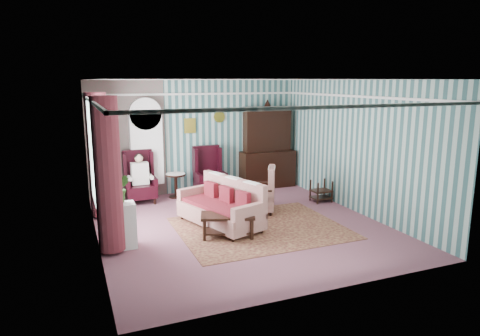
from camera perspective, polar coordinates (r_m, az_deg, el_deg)
name	(u,v)px	position (r m, az deg, el deg)	size (l,w,h in m)	color
floor	(241,225)	(8.75, 0.09, -7.66)	(6.00, 6.00, 0.00)	#7F4A58
room_shell	(207,127)	(8.26, -4.36, 5.45)	(5.53, 6.02, 2.91)	#325C5B
bookcase	(147,154)	(10.78, -12.34, 1.90)	(0.80, 0.28, 2.24)	silver
dresser_hutch	(268,145)	(11.64, 3.73, 3.14)	(1.50, 0.56, 2.36)	black
wingback_left	(140,177)	(10.46, -13.20, -1.20)	(0.76, 0.80, 1.25)	black
wingback_right	(210,171)	(10.85, -4.05, -0.46)	(0.76, 0.80, 1.25)	black
seated_woman	(140,179)	(10.47, -13.19, -1.39)	(0.44, 0.40, 1.18)	white
round_side_table	(176,186)	(10.84, -8.55, -2.34)	(0.50, 0.50, 0.60)	black
nest_table	(321,191)	(10.54, 10.77, -2.99)	(0.45, 0.38, 0.54)	black
plant_stand	(120,226)	(7.79, -15.77, -7.46)	(0.55, 0.35, 0.80)	silver
rug	(260,228)	(8.60, 2.72, -7.98)	(3.20, 2.60, 0.01)	#471A17
sofa	(220,200)	(8.56, -2.73, -4.26)	(1.92, 0.93, 1.09)	beige
floral_armchair	(257,192)	(9.54, 2.30, -3.24)	(0.84, 0.75, 0.89)	beige
coffee_table	(228,226)	(8.08, -1.65, -7.68)	(0.99, 0.52, 0.44)	black
potted_plant_a	(112,196)	(7.51, -16.64, -3.55)	(0.33, 0.29, 0.37)	#244C17
potted_plant_b	(121,188)	(7.70, -15.59, -2.64)	(0.27, 0.22, 0.50)	#1A4916
potted_plant_c	(110,192)	(7.71, -16.98, -3.09)	(0.22, 0.22, 0.40)	#1B5820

